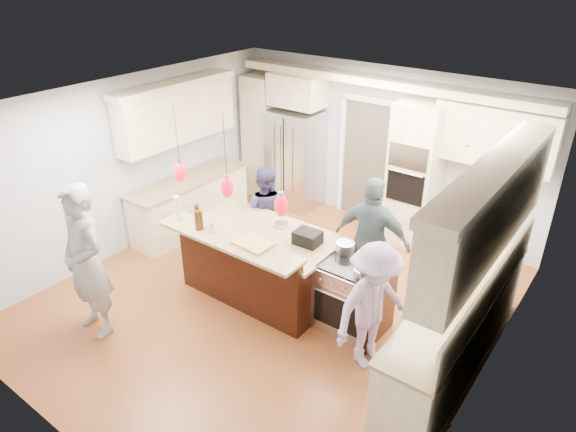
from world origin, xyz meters
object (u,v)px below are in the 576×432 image
Objects in this scene: kitchen_island at (262,261)px; person_bar_end at (86,263)px; island_range at (353,297)px; refrigerator at (295,159)px; person_far_left at (265,213)px.

kitchen_island is 2.25m from person_bar_end.
person_bar_end is (-1.15, -1.87, 0.50)m from kitchen_island.
refrigerator is at bearing 137.41° from island_range.
kitchen_island is 2.28× the size of island_range.
person_bar_end is at bearing 53.44° from person_far_left.
refrigerator is 1.94m from person_far_left.
person_far_left is at bearing 160.41° from island_range.
person_far_left is at bearing 80.96° from person_bar_end.
person_bar_end is at bearing -121.54° from kitchen_island.
island_range is at bearing -42.59° from refrigerator.
island_range is at bearing 3.09° from kitchen_island.
person_bar_end is at bearing -87.99° from refrigerator.
kitchen_island is at bearing -176.91° from island_range.
refrigerator is 0.86× the size of kitchen_island.
island_range is 3.26m from person_bar_end.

